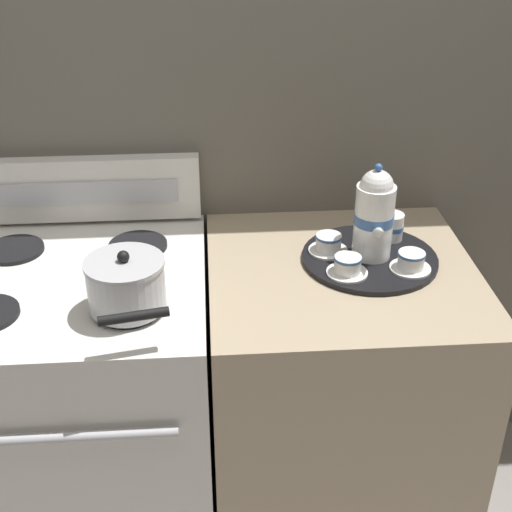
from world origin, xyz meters
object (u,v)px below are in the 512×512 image
teacup_left (348,265)px  teacup_front (411,261)px  teapot (374,214)px  stove (88,412)px  serving_tray (370,258)px  teacup_right (328,243)px  creamer_jug (391,227)px  saucepan (126,284)px

teacup_left → teacup_front: 0.16m
teapot → stove: bearing=-177.1°
stove → teacup_front: 0.98m
serving_tray → teacup_left: bearing=-132.2°
teacup_right → creamer_jug: creamer_jug is taller
saucepan → teapot: 0.64m
saucepan → teapot: teapot is taller
saucepan → teacup_left: bearing=11.4°
teacup_front → teacup_right: bearing=150.9°
saucepan → teapot: size_ratio=1.08×
teacup_right → creamer_jug: bearing=18.0°
saucepan → teacup_right: bearing=23.9°
saucepan → creamer_jug: bearing=22.4°
serving_tray → stove: bearing=-177.3°
stove → teapot: teapot is taller
teacup_left → stove: bearing=176.1°
teacup_front → serving_tray: bearing=139.3°
serving_tray → creamer_jug: creamer_jug is taller
stove → saucepan: bearing=-43.2°
serving_tray → teapot: teapot is taller
stove → teapot: size_ratio=3.49×
teapot → teacup_front: bearing=-42.8°
teapot → creamer_jug: teapot is taller
serving_tray → teacup_right: size_ratio=3.40×
teacup_left → teacup_right: size_ratio=1.00×
serving_tray → teacup_right: (-0.10, 0.03, 0.03)m
serving_tray → teacup_left: 0.12m
teacup_left → teapot: bearing=47.7°
teacup_right → teacup_front: (0.19, -0.11, 0.00)m
teacup_left → creamer_jug: 0.23m
saucepan → teacup_left: (0.53, 0.11, -0.04)m
teapot → creamer_jug: bearing=50.5°
teacup_right → creamer_jug: 0.19m
teacup_front → saucepan: bearing=-170.5°
teacup_front → stove: bearing=177.4°
teapot → serving_tray: bearing=-136.1°
stove → teacup_left: (0.70, -0.05, 0.48)m
teacup_left → teacup_front: (0.16, 0.01, 0.00)m
teacup_left → creamer_jug: (0.15, 0.17, 0.01)m
serving_tray → creamer_jug: bearing=50.3°
teacup_left → creamer_jug: bearing=49.1°
stove → creamer_jug: creamer_jug is taller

